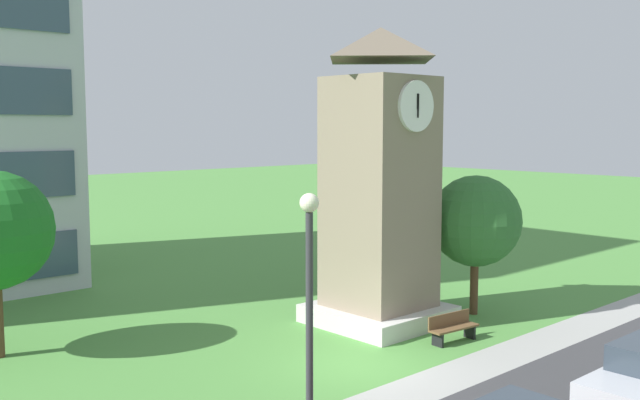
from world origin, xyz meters
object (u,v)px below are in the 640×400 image
(park_bench, at_px, (453,327))
(tree_by_building, at_px, (475,221))
(street_lamp, at_px, (309,302))
(clock_tower, at_px, (380,194))

(park_bench, height_order, tree_by_building, tree_by_building)
(street_lamp, distance_m, tree_by_building, 13.28)
(clock_tower, height_order, park_bench, clock_tower)
(clock_tower, distance_m, tree_by_building, 3.81)
(park_bench, xyz_separation_m, tree_by_building, (3.25, 1.52, 2.88))
(clock_tower, relative_size, street_lamp, 1.81)
(street_lamp, bearing_deg, clock_tower, 36.00)
(street_lamp, xyz_separation_m, tree_by_building, (12.31, 5.00, -0.08))
(clock_tower, xyz_separation_m, tree_by_building, (3.33, -1.52, -1.06))
(park_bench, bearing_deg, street_lamp, -158.98)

